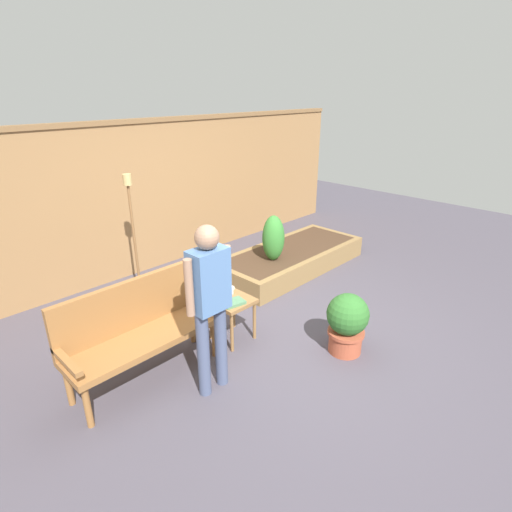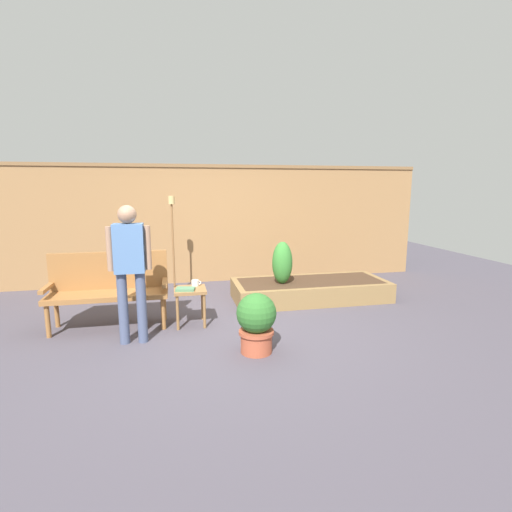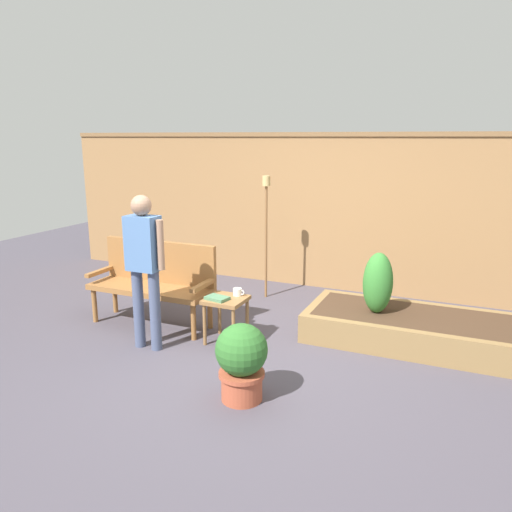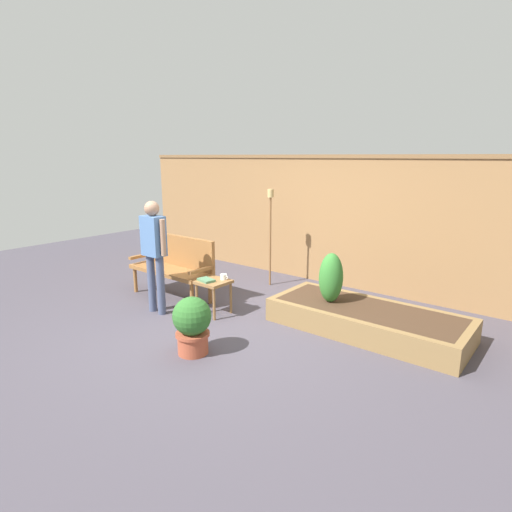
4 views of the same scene
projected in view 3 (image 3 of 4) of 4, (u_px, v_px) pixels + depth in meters
ground_plane at (247, 358)px, 4.84m from camera, size 14.00×14.00×0.00m
fence_back at (325, 211)px, 6.90m from camera, size 8.40×0.14×2.16m
garden_bench at (155, 277)px, 5.66m from camera, size 1.44×0.48×0.94m
side_table at (226, 306)px, 5.14m from camera, size 0.40×0.40×0.48m
cup_on_table at (238, 292)px, 5.19m from camera, size 0.13×0.09×0.08m
book_on_table at (217, 298)px, 5.07m from camera, size 0.25×0.20×0.03m
potted_boxwood at (242, 359)px, 4.00m from camera, size 0.43×0.43×0.65m
raised_planter_bed at (424, 330)px, 5.14m from camera, size 2.40×1.00×0.30m
shrub_near_bench at (378, 283)px, 5.15m from camera, size 0.31×0.31×0.64m
tiki_torch at (266, 215)px, 6.43m from camera, size 0.10×0.10×1.61m
person_by_bench at (144, 259)px, 4.87m from camera, size 0.47×0.20×1.56m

